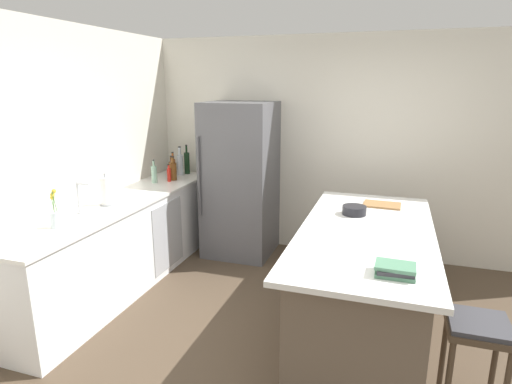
% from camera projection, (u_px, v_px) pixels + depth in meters
% --- Properties ---
extents(ground_plane, '(7.20, 7.20, 0.00)m').
position_uv_depth(ground_plane, '(308.00, 357.00, 3.27)').
color(ground_plane, '#4C3D2D').
extents(wall_rear, '(6.00, 0.10, 2.60)m').
position_uv_depth(wall_rear, '(349.00, 148.00, 5.01)').
color(wall_rear, silver).
rests_on(wall_rear, ground_plane).
extents(wall_left, '(0.10, 6.00, 2.60)m').
position_uv_depth(wall_left, '(36.00, 172.00, 3.68)').
color(wall_left, silver).
rests_on(wall_left, ground_plane).
extents(counter_run_left, '(0.67, 2.97, 0.91)m').
position_uv_depth(counter_run_left, '(123.00, 242.00, 4.36)').
color(counter_run_left, white).
rests_on(counter_run_left, ground_plane).
extents(kitchen_island, '(1.04, 2.25, 0.92)m').
position_uv_depth(kitchen_island, '(363.00, 281.00, 3.49)').
color(kitchen_island, brown).
rests_on(kitchen_island, ground_plane).
extents(refrigerator, '(0.79, 0.78, 1.84)m').
position_uv_depth(refrigerator, '(240.00, 180.00, 5.08)').
color(refrigerator, '#56565B').
rests_on(refrigerator, ground_plane).
extents(bar_stool, '(0.36, 0.36, 0.69)m').
position_uv_depth(bar_stool, '(477.00, 340.00, 2.53)').
color(bar_stool, '#473828').
rests_on(bar_stool, ground_plane).
extents(sink_faucet, '(0.15, 0.05, 0.30)m').
position_uv_depth(sink_faucet, '(80.00, 197.00, 3.76)').
color(sink_faucet, silver).
rests_on(sink_faucet, counter_run_left).
extents(flower_vase, '(0.09, 0.09, 0.33)m').
position_uv_depth(flower_vase, '(56.00, 217.00, 3.42)').
color(flower_vase, silver).
rests_on(flower_vase, counter_run_left).
extents(paper_towel_roll, '(0.14, 0.14, 0.31)m').
position_uv_depth(paper_towel_roll, '(106.00, 192.00, 4.05)').
color(paper_towel_roll, gray).
rests_on(paper_towel_roll, counter_run_left).
extents(wine_bottle, '(0.07, 0.07, 0.37)m').
position_uv_depth(wine_bottle, '(187.00, 162.00, 5.45)').
color(wine_bottle, '#19381E').
rests_on(wine_bottle, counter_run_left).
extents(soda_bottle, '(0.08, 0.08, 0.37)m').
position_uv_depth(soda_bottle, '(180.00, 164.00, 5.38)').
color(soda_bottle, silver).
rests_on(soda_bottle, counter_run_left).
extents(syrup_bottle, '(0.07, 0.07, 0.26)m').
position_uv_depth(syrup_bottle, '(172.00, 168.00, 5.32)').
color(syrup_bottle, '#5B3319').
rests_on(syrup_bottle, counter_run_left).
extents(vinegar_bottle, '(0.06, 0.06, 0.33)m').
position_uv_depth(vinegar_bottle, '(173.00, 168.00, 5.20)').
color(vinegar_bottle, '#994C23').
rests_on(vinegar_bottle, counter_run_left).
extents(whiskey_bottle, '(0.09, 0.09, 0.29)m').
position_uv_depth(whiskey_bottle, '(173.00, 171.00, 5.11)').
color(whiskey_bottle, brown).
rests_on(whiskey_bottle, counter_run_left).
extents(hot_sauce_bottle, '(0.05, 0.05, 0.21)m').
position_uv_depth(hot_sauce_bottle, '(169.00, 174.00, 5.04)').
color(hot_sauce_bottle, red).
rests_on(hot_sauce_bottle, counter_run_left).
extents(gin_bottle, '(0.07, 0.07, 0.28)m').
position_uv_depth(gin_bottle, '(154.00, 174.00, 4.97)').
color(gin_bottle, '#8CB79E').
rests_on(gin_bottle, counter_run_left).
extents(cookbook_stack, '(0.24, 0.18, 0.07)m').
position_uv_depth(cookbook_stack, '(395.00, 270.00, 2.57)').
color(cookbook_stack, '#4C7F60').
rests_on(cookbook_stack, kitchen_island).
extents(mixing_bowl, '(0.21, 0.21, 0.08)m').
position_uv_depth(mixing_bowl, '(354.00, 210.00, 3.76)').
color(mixing_bowl, black).
rests_on(mixing_bowl, kitchen_island).
extents(cutting_board, '(0.35, 0.25, 0.02)m').
position_uv_depth(cutting_board, '(382.00, 205.00, 4.03)').
color(cutting_board, '#9E7042').
rests_on(cutting_board, kitchen_island).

